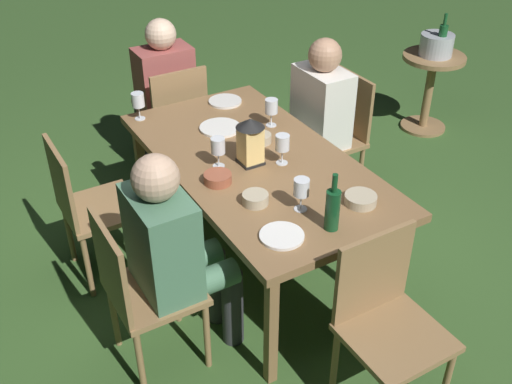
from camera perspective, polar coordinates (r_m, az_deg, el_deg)
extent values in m
plane|color=#385B28|center=(3.74, 0.00, -6.47)|extent=(16.00, 16.00, 0.00)
cube|color=olive|center=(3.33, 0.00, 2.78)|extent=(1.74, 0.92, 0.04)
cube|color=olive|center=(3.23, 13.38, -7.33)|extent=(0.05, 0.05, 0.68)
cube|color=olive|center=(4.28, -0.93, 4.73)|extent=(0.05, 0.05, 0.68)
cube|color=olive|center=(2.86, 1.42, -12.75)|extent=(0.05, 0.05, 0.68)
cube|color=olive|center=(4.01, -10.67, 1.91)|extent=(0.05, 0.05, 0.68)
cube|color=#937047|center=(2.76, 12.96, -13.15)|extent=(0.40, 0.42, 0.03)
cube|color=#937047|center=(2.70, 10.93, -7.47)|extent=(0.03, 0.40, 0.42)
cylinder|color=#937047|center=(2.95, 17.37, -16.66)|extent=(0.03, 0.03, 0.42)
cylinder|color=#937047|center=(3.09, 12.86, -12.76)|extent=(0.03, 0.03, 0.42)
cylinder|color=#937047|center=(2.92, 7.38, -15.58)|extent=(0.03, 0.03, 0.42)
cube|color=#937047|center=(4.12, 6.62, 4.83)|extent=(0.42, 0.40, 0.03)
cube|color=#937047|center=(4.13, 8.95, 8.18)|extent=(0.40, 0.02, 0.42)
cylinder|color=#937047|center=(4.03, 5.97, 0.37)|extent=(0.03, 0.03, 0.42)
cylinder|color=#937047|center=(4.28, 3.17, 2.66)|extent=(0.03, 0.03, 0.42)
cylinder|color=#937047|center=(4.21, 9.73, 1.65)|extent=(0.03, 0.03, 0.42)
cylinder|color=#937047|center=(4.45, 6.85, 3.79)|extent=(0.03, 0.03, 0.42)
cube|color=white|center=(3.97, 6.17, 7.97)|extent=(0.38, 0.24, 0.50)
sphere|color=tan|center=(3.84, 6.48, 12.61)|extent=(0.21, 0.21, 0.21)
cylinder|color=white|center=(3.94, 5.07, 3.95)|extent=(0.13, 0.36, 0.13)
cylinder|color=white|center=(4.07, 3.62, 5.04)|extent=(0.13, 0.36, 0.13)
cylinder|color=#333338|center=(3.99, 3.01, 0.41)|extent=(0.11, 0.11, 0.45)
cylinder|color=#333338|center=(4.11, 1.65, 1.59)|extent=(0.11, 0.11, 0.45)
cube|color=#937047|center=(4.40, -7.93, 6.66)|extent=(0.40, 0.42, 0.03)
cube|color=#937047|center=(4.14, -7.12, 8.43)|extent=(0.03, 0.40, 0.42)
cylinder|color=#937047|center=(4.59, -10.63, 4.42)|extent=(0.03, 0.03, 0.42)
cylinder|color=#937047|center=(4.70, -6.55, 5.55)|extent=(0.03, 0.03, 0.42)
cylinder|color=#937047|center=(4.31, -8.98, 2.54)|extent=(0.03, 0.03, 0.42)
cylinder|color=#937047|center=(4.43, -4.69, 3.78)|extent=(0.03, 0.03, 0.42)
cube|color=#9E4C47|center=(4.34, -8.53, 10.08)|extent=(0.24, 0.38, 0.50)
sphere|color=beige|center=(4.21, -8.92, 14.37)|extent=(0.21, 0.21, 0.21)
cylinder|color=#9E4C47|center=(4.53, -10.04, 7.66)|extent=(0.36, 0.13, 0.13)
cylinder|color=#9E4C47|center=(4.58, -7.94, 8.21)|extent=(0.36, 0.13, 0.13)
cylinder|color=#333338|center=(4.77, -10.48, 5.80)|extent=(0.11, 0.11, 0.45)
cylinder|color=#333338|center=(4.82, -8.49, 6.34)|extent=(0.11, 0.11, 0.45)
cube|color=#937047|center=(2.94, -9.40, -9.11)|extent=(0.42, 0.40, 0.03)
cube|color=#937047|center=(2.75, -13.45, -6.90)|extent=(0.40, 0.03, 0.42)
cylinder|color=#937047|center=(3.26, -7.48, -9.16)|extent=(0.03, 0.03, 0.42)
cylinder|color=#937047|center=(3.02, -4.61, -13.22)|extent=(0.03, 0.03, 0.42)
cylinder|color=#937047|center=(3.19, -13.16, -11.11)|extent=(0.03, 0.03, 0.42)
cylinder|color=#937047|center=(2.94, -10.76, -15.49)|extent=(0.03, 0.03, 0.42)
cube|color=#4C7A5B|center=(2.78, -8.76, -4.70)|extent=(0.38, 0.24, 0.50)
sphere|color=#D1A889|center=(2.59, -9.40, 1.30)|extent=(0.21, 0.21, 0.21)
cylinder|color=#4C7A5B|center=(3.04, -6.61, -6.48)|extent=(0.13, 0.36, 0.13)
cylinder|color=#4C7A5B|center=(2.91, -5.10, -8.47)|extent=(0.13, 0.36, 0.13)
cylinder|color=#333338|center=(3.24, -3.75, -8.80)|extent=(0.11, 0.11, 0.45)
cylinder|color=#333338|center=(3.12, -2.21, -10.74)|extent=(0.11, 0.11, 0.45)
cube|color=#937047|center=(3.53, -14.26, -1.47)|extent=(0.42, 0.40, 0.03)
cube|color=#937047|center=(3.38, -17.77, 0.74)|extent=(0.40, 0.03, 0.42)
cylinder|color=#937047|center=(3.84, -12.26, -2.15)|extent=(0.03, 0.03, 0.42)
cylinder|color=#937047|center=(3.56, -10.27, -5.10)|extent=(0.03, 0.03, 0.42)
cylinder|color=#937047|center=(3.78, -17.08, -3.64)|extent=(0.03, 0.03, 0.42)
cylinder|color=#937047|center=(3.50, -15.46, -6.76)|extent=(0.03, 0.03, 0.42)
cube|color=black|center=(3.28, -0.52, 2.86)|extent=(0.12, 0.12, 0.01)
cube|color=#F9D17A|center=(3.22, -0.53, 4.50)|extent=(0.11, 0.11, 0.20)
cone|color=black|center=(3.17, -0.54, 6.48)|extent=(0.15, 0.15, 0.05)
cylinder|color=#144723|center=(2.76, 7.17, -1.71)|extent=(0.07, 0.07, 0.20)
cylinder|color=#144723|center=(2.68, 7.38, 0.82)|extent=(0.03, 0.03, 0.09)
cylinder|color=silver|center=(3.28, 2.44, 2.75)|extent=(0.06, 0.06, 0.00)
cylinder|color=silver|center=(3.26, 2.46, 3.39)|extent=(0.01, 0.01, 0.08)
cylinder|color=silver|center=(3.22, 2.49, 4.65)|extent=(0.08, 0.08, 0.08)
cylinder|color=maroon|center=(3.23, 2.48, 4.28)|extent=(0.07, 0.07, 0.03)
cylinder|color=silver|center=(3.66, 1.42, 6.28)|extent=(0.06, 0.06, 0.00)
cylinder|color=silver|center=(3.64, 1.43, 6.87)|extent=(0.01, 0.01, 0.08)
cylinder|color=silver|center=(3.61, 1.45, 8.04)|extent=(0.08, 0.08, 0.08)
cylinder|color=maroon|center=(3.62, 1.45, 7.70)|extent=(0.07, 0.07, 0.03)
cylinder|color=silver|center=(3.81, -10.80, 6.78)|extent=(0.06, 0.06, 0.00)
cylinder|color=silver|center=(3.79, -10.87, 7.34)|extent=(0.01, 0.01, 0.08)
cylinder|color=silver|center=(3.75, -11.00, 8.47)|extent=(0.08, 0.08, 0.08)
cylinder|color=maroon|center=(3.76, -10.96, 8.14)|extent=(0.07, 0.07, 0.03)
cylinder|color=silver|center=(3.26, -3.51, 2.45)|extent=(0.06, 0.06, 0.00)
cylinder|color=silver|center=(3.24, -3.53, 3.09)|extent=(0.01, 0.01, 0.08)
cylinder|color=silver|center=(3.19, -3.58, 4.36)|extent=(0.08, 0.08, 0.08)
cylinder|color=maroon|center=(3.21, -3.57, 3.99)|extent=(0.07, 0.07, 0.03)
cylinder|color=silver|center=(2.93, 4.18, -1.59)|extent=(0.06, 0.06, 0.00)
cylinder|color=silver|center=(2.90, 4.21, -0.91)|extent=(0.01, 0.01, 0.08)
cylinder|color=silver|center=(2.86, 4.28, 0.45)|extent=(0.08, 0.08, 0.08)
cylinder|color=maroon|center=(2.87, 4.26, 0.05)|extent=(0.07, 0.07, 0.03)
cylinder|color=white|center=(3.63, -3.38, 6.02)|extent=(0.24, 0.24, 0.01)
cylinder|color=silver|center=(3.95, -2.91, 8.48)|extent=(0.21, 0.21, 0.01)
cylinder|color=white|center=(2.74, 2.42, -4.12)|extent=(0.20, 0.20, 0.01)
cylinder|color=#BCAD8E|center=(2.95, -0.06, -0.63)|extent=(0.13, 0.13, 0.05)
cylinder|color=#424C1E|center=(2.94, -0.06, -0.46)|extent=(0.11, 0.11, 0.02)
cylinder|color=#BCAD8E|center=(2.99, 9.76, -0.67)|extent=(0.16, 0.16, 0.05)
cylinder|color=tan|center=(2.99, 9.78, -0.52)|extent=(0.13, 0.13, 0.01)
cylinder|color=#9E5138|center=(3.11, -3.60, 1.30)|extent=(0.14, 0.14, 0.05)
cylinder|color=#477533|center=(3.10, -3.61, 1.46)|extent=(0.12, 0.12, 0.02)
cylinder|color=#BCAD8E|center=(3.47, 0.48, 5.05)|extent=(0.12, 0.12, 0.05)
cylinder|color=beige|center=(3.46, 0.48, 5.20)|extent=(0.10, 0.10, 0.02)
cylinder|color=#937047|center=(5.14, 16.35, 12.00)|extent=(0.50, 0.50, 0.03)
cylinder|color=#937047|center=(5.26, 15.80, 8.76)|extent=(0.07, 0.07, 0.61)
cylinder|color=#937047|center=(5.38, 15.33, 5.96)|extent=(0.37, 0.37, 0.02)
cylinder|color=#B2B7BF|center=(5.10, 16.54, 13.06)|extent=(0.26, 0.26, 0.17)
cylinder|color=white|center=(5.09, 16.62, 13.51)|extent=(0.23, 0.23, 0.04)
cylinder|color=#195128|center=(5.05, 17.07, 13.82)|extent=(0.07, 0.07, 0.16)
cylinder|color=#195128|center=(5.01, 17.31, 15.16)|extent=(0.03, 0.03, 0.09)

